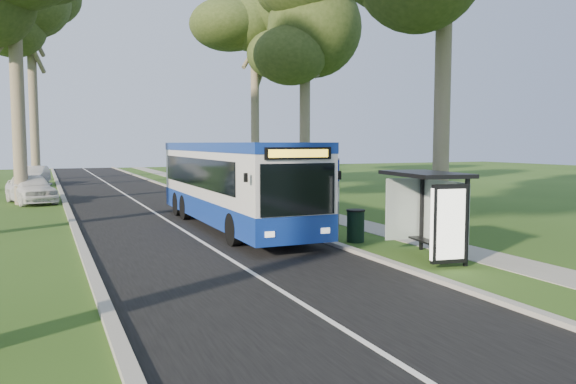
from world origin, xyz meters
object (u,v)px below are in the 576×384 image
object	(u,v)px
bus	(232,184)
bus_shelter	(438,199)
car_silver	(35,176)
litter_bin	(356,226)
car_white	(31,188)
bus_stop_sign	(338,191)

from	to	relation	value
bus	bus_shelter	xyz separation A→B (m)	(3.13, -7.69, 0.02)
bus	bus_shelter	distance (m)	8.31
bus_shelter	car_silver	world-z (taller)	bus_shelter
litter_bin	car_silver	size ratio (longest dim) A/B	0.24
bus_shelter	car_silver	xyz separation A→B (m)	(-9.99, 33.16, -0.92)
car_white	car_silver	distance (m)	13.29
bus	litter_bin	world-z (taller)	bus
car_white	car_silver	xyz separation A→B (m)	(0.03, 13.29, -0.07)
bus_stop_sign	car_silver	world-z (taller)	bus_stop_sign
bus_shelter	car_white	bearing A→B (deg)	125.22
bus_shelter	litter_bin	world-z (taller)	bus_shelter
bus_stop_sign	car_silver	bearing A→B (deg)	131.22
bus_shelter	car_white	xyz separation A→B (m)	(-10.03, 19.87, -0.86)
bus	bus_stop_sign	world-z (taller)	bus
bus	litter_bin	distance (m)	5.24
bus_stop_sign	litter_bin	size ratio (longest dim) A/B	2.56
bus_stop_sign	car_white	bearing A→B (deg)	142.90
litter_bin	bus	bearing A→B (deg)	120.59
car_white	car_silver	world-z (taller)	car_white
litter_bin	bus_shelter	bearing A→B (deg)	-80.92
bus_stop_sign	car_white	xyz separation A→B (m)	(-8.88, 16.57, -0.86)
bus	car_silver	xyz separation A→B (m)	(-6.86, 25.46, -0.90)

